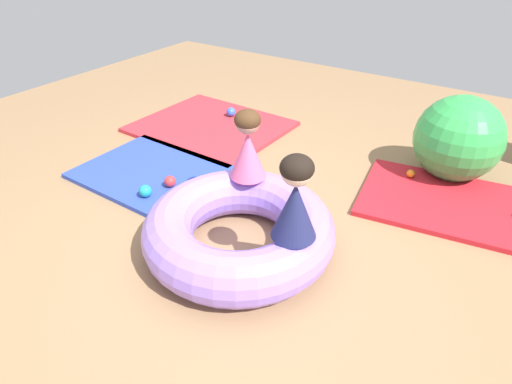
# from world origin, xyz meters

# --- Properties ---
(ground_plane) EXTENTS (8.00, 8.00, 0.00)m
(ground_plane) POSITION_xyz_m (0.00, 0.00, 0.00)
(ground_plane) COLOR #93704C
(gym_mat_center_rear) EXTENTS (1.41, 0.97, 0.04)m
(gym_mat_center_rear) POSITION_xyz_m (-1.04, 0.29, 0.02)
(gym_mat_center_rear) COLOR #2D47B7
(gym_mat_center_rear) RESTS_ON ground
(gym_mat_far_left) EXTENTS (1.47, 1.27, 0.04)m
(gym_mat_far_left) POSITION_xyz_m (-1.33, 1.32, 0.02)
(gym_mat_far_left) COLOR red
(gym_mat_far_left) RESTS_ON ground
(gym_mat_near_left) EXTENTS (1.99, 1.16, 0.04)m
(gym_mat_near_left) POSITION_xyz_m (1.37, 1.25, 0.02)
(gym_mat_near_left) COLOR red
(gym_mat_near_left) RESTS_ON ground
(inflatable_cushion) EXTENTS (1.24, 1.24, 0.33)m
(inflatable_cushion) POSITION_xyz_m (0.04, -0.10, 0.16)
(inflatable_cushion) COLOR #9975EA
(inflatable_cushion) RESTS_ON ground
(child_in_navy) EXTENTS (0.32, 0.32, 0.51)m
(child_in_navy) POSITION_xyz_m (0.46, -0.13, 0.58)
(child_in_navy) COLOR navy
(child_in_navy) RESTS_ON inflatable_cushion
(child_in_pink) EXTENTS (0.35, 0.35, 0.49)m
(child_in_pink) POSITION_xyz_m (-0.14, 0.28, 0.57)
(child_in_pink) COLOR #E5608E
(child_in_pink) RESTS_ON inflatable_cushion
(play_ball_orange) EXTENTS (0.07, 0.07, 0.07)m
(play_ball_orange) POSITION_xyz_m (0.72, 1.40, 0.07)
(play_ball_orange) COLOR orange
(play_ball_orange) RESTS_ON gym_mat_near_left
(play_ball_teal) EXTENTS (0.10, 0.10, 0.10)m
(play_ball_teal) POSITION_xyz_m (-0.89, -0.02, 0.09)
(play_ball_teal) COLOR teal
(play_ball_teal) RESTS_ON gym_mat_center_rear
(play_ball_blue) EXTENTS (0.10, 0.10, 0.10)m
(play_ball_blue) POSITION_xyz_m (-1.29, 1.62, 0.09)
(play_ball_blue) COLOR blue
(play_ball_blue) RESTS_ON gym_mat_far_left
(play_ball_red) EXTENTS (0.09, 0.09, 0.09)m
(play_ball_red) POSITION_xyz_m (-0.84, 0.19, 0.09)
(play_ball_red) COLOR red
(play_ball_red) RESTS_ON gym_mat_center_rear
(exercise_ball_large) EXTENTS (0.70, 0.70, 0.70)m
(exercise_ball_large) POSITION_xyz_m (0.97, 1.67, 0.35)
(exercise_ball_large) COLOR green
(exercise_ball_large) RESTS_ON ground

